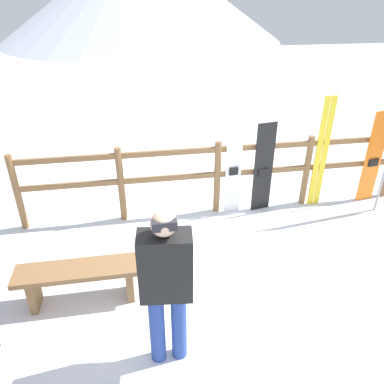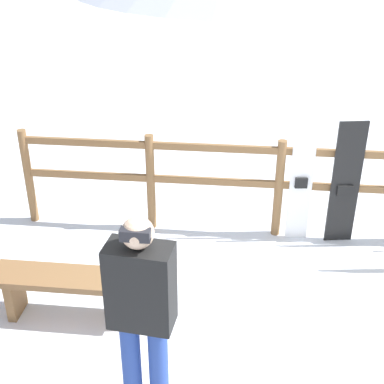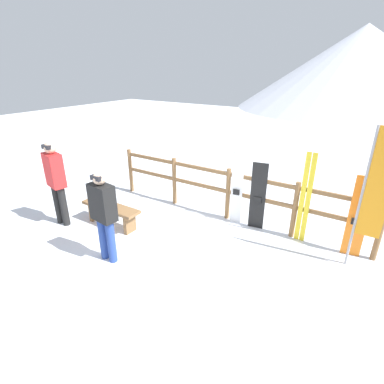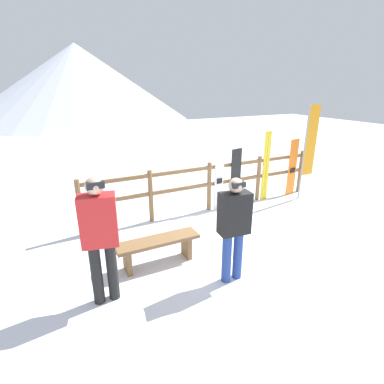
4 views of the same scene
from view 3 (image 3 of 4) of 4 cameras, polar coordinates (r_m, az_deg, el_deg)
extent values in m
plane|color=white|center=(5.35, -3.96, -13.83)|extent=(40.00, 40.00, 0.00)
cone|color=silver|center=(27.63, 29.39, 19.89)|extent=(18.00, 18.00, 6.00)
cylinder|color=brown|center=(8.23, -11.62, 3.99)|extent=(0.10, 0.10, 1.17)
cylinder|color=brown|center=(7.33, -3.38, 2.06)|extent=(0.10, 0.10, 1.17)
cylinder|color=brown|center=(6.63, 6.84, -0.40)|extent=(0.10, 0.10, 1.17)
cylinder|color=brown|center=(6.20, 18.96, -3.29)|extent=(0.10, 0.10, 1.17)
cylinder|color=brown|center=(6.10, 32.24, -6.26)|extent=(0.10, 0.10, 1.17)
cube|color=brown|center=(6.61, 6.87, 0.07)|extent=(5.82, 0.05, 0.08)
cube|color=brown|center=(6.46, 7.04, 3.41)|extent=(5.82, 0.05, 0.08)
cube|color=brown|center=(6.56, -15.25, -2.77)|extent=(1.40, 0.36, 0.06)
cube|color=brown|center=(7.03, -17.96, -3.43)|extent=(0.08, 0.29, 0.41)
cube|color=brown|center=(6.31, -11.78, -5.86)|extent=(0.08, 0.29, 0.41)
cylinder|color=black|center=(7.08, -24.20, -2.09)|extent=(0.15, 0.15, 0.88)
cylinder|color=black|center=(6.92, -23.23, -2.51)|extent=(0.15, 0.15, 0.88)
cube|color=red|center=(6.73, -24.78, 3.80)|extent=(0.51, 0.35, 0.70)
sphere|color=#D8B293|center=(6.60, -25.45, 7.63)|extent=(0.24, 0.24, 0.24)
cube|color=black|center=(6.56, -26.02, 7.71)|extent=(0.21, 0.08, 0.08)
cylinder|color=navy|center=(5.54, -16.56, -8.41)|extent=(0.14, 0.14, 0.80)
cylinder|color=navy|center=(5.41, -15.12, -9.09)|extent=(0.14, 0.14, 0.80)
cube|color=black|center=(5.15, -16.70, -1.94)|extent=(0.47, 0.29, 0.63)
sphere|color=#D8B293|center=(4.99, -17.25, 2.49)|extent=(0.22, 0.22, 0.22)
cube|color=black|center=(4.94, -17.85, 2.56)|extent=(0.19, 0.08, 0.08)
cube|color=white|center=(6.41, 8.55, 0.72)|extent=(0.25, 0.05, 1.59)
cube|color=black|center=(6.42, 8.41, -0.01)|extent=(0.14, 0.05, 0.12)
cube|color=black|center=(6.28, 12.44, -0.83)|extent=(0.32, 0.08, 1.44)
cube|color=black|center=(6.29, 12.30, -1.51)|extent=(0.18, 0.06, 0.12)
cube|color=yellow|center=(6.01, 20.28, -1.08)|extent=(0.09, 0.02, 1.79)
cube|color=yellow|center=(5.99, 21.25, -1.30)|extent=(0.09, 0.02, 1.79)
cube|color=orange|center=(5.97, 29.07, -4.24)|extent=(0.32, 0.07, 1.53)
cube|color=black|center=(5.97, 28.90, -4.99)|extent=(0.18, 0.06, 0.12)
cylinder|color=#99999E|center=(5.47, 29.39, -1.52)|extent=(0.04, 0.04, 2.41)
cube|color=orange|center=(5.37, 32.13, 1.10)|extent=(0.36, 0.01, 1.78)
camera|label=1|loc=(3.89, -51.63, 14.14)|focal=35.00mm
camera|label=2|loc=(3.02, -57.98, 15.86)|focal=50.00mm
camera|label=4|loc=(6.01, -61.01, 8.26)|focal=28.00mm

